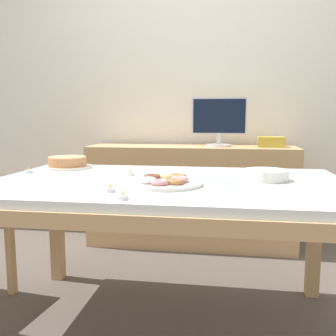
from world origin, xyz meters
The scene contains 13 objects.
ground_plane centered at (0.00, 0.00, 0.00)m, with size 12.00×12.00×0.00m, color #564C44.
wall_back centered at (0.00, 1.55, 1.30)m, with size 8.00×0.10×2.60m, color silver.
dining_table centered at (0.00, 0.00, 0.65)m, with size 1.68×1.04×0.73m.
sideboard centered at (0.00, 1.25, 0.40)m, with size 1.63×0.44×0.80m.
computer_monitor centered at (0.21, 1.25, 0.99)m, with size 0.42×0.20×0.38m.
book_stack centered at (0.61, 1.25, 0.84)m, with size 0.21×0.17×0.08m.
cake_chocolate_round centered at (-0.63, 0.33, 0.76)m, with size 0.28×0.28×0.07m.
pastry_platter centered at (0.01, -0.13, 0.75)m, with size 0.32×0.32×0.04m.
plate_stack centered at (0.46, 0.07, 0.76)m, with size 0.21×0.21×0.05m.
tealight_near_cakes centered at (-0.18, -0.31, 0.74)m, with size 0.04×0.04×0.04m.
tealight_left_edge centered at (-0.20, 0.10, 0.74)m, with size 0.04×0.04×0.04m.
tealight_right_edge centered at (-0.09, -0.43, 0.74)m, with size 0.04×0.04×0.04m.
tealight_near_front centered at (-0.75, 0.11, 0.74)m, with size 0.04×0.04×0.04m.
Camera 1 is at (0.27, -1.70, 1.02)m, focal length 40.00 mm.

